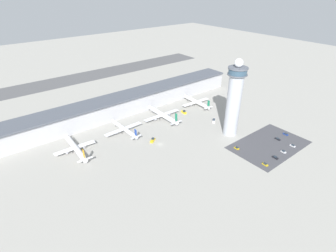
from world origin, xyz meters
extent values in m
plane|color=#9E9B93|center=(0.00, 0.00, 0.00)|extent=(1000.00, 1000.00, 0.00)
cube|color=#B2B2B7|center=(0.00, 70.00, 8.41)|extent=(279.03, 22.00, 16.83)
cube|color=#4C515B|center=(0.00, 70.00, 17.63)|extent=(279.03, 25.00, 1.60)
cube|color=#515154|center=(0.00, 201.89, 0.00)|extent=(418.54, 44.00, 0.01)
cylinder|color=#ADB2BC|center=(58.30, -23.52, 26.47)|extent=(11.66, 11.66, 52.94)
cylinder|color=#565B66|center=(58.30, -23.52, 53.34)|extent=(15.62, 15.62, 0.80)
cylinder|color=#334C60|center=(58.30, -23.52, 55.87)|extent=(14.37, 14.37, 4.26)
cylinder|color=#565B66|center=(58.30, -23.52, 58.51)|extent=(15.62, 15.62, 1.00)
sphere|color=white|center=(58.30, -23.52, 62.40)|extent=(6.78, 6.78, 6.78)
cube|color=#424247|center=(69.46, -55.40, 0.00)|extent=(64.00, 40.00, 0.01)
cylinder|color=white|center=(-57.95, 32.12, 4.24)|extent=(4.88, 33.28, 4.08)
cone|color=white|center=(-57.50, 50.54, 4.24)|extent=(4.17, 3.77, 4.08)
cone|color=white|center=(-58.41, 13.08, 4.24)|extent=(3.79, 4.98, 3.67)
cube|color=white|center=(-57.93, 32.78, 3.52)|extent=(32.00, 5.17, 0.44)
cylinder|color=#A8A8B2|center=(-64.61, 33.94, 2.29)|extent=(2.35, 4.54, 2.24)
cylinder|color=#A8A8B2|center=(-51.21, 33.62, 2.29)|extent=(2.35, 4.54, 2.24)
cube|color=orange|center=(-58.43, 12.10, 9.54)|extent=(0.37, 2.81, 6.53)
cube|color=white|center=(-58.44, 11.70, 4.65)|extent=(11.47, 2.27, 0.24)
cylinder|color=black|center=(-57.58, 47.50, 1.10)|extent=(0.28, 0.28, 2.20)
cylinder|color=black|center=(-55.10, 31.91, 1.10)|extent=(0.28, 0.28, 2.20)
cylinder|color=black|center=(-60.81, 32.05, 1.10)|extent=(0.28, 0.28, 2.20)
cylinder|color=silver|center=(-13.63, 34.37, 4.35)|extent=(4.72, 31.31, 3.41)
cone|color=silver|center=(-14.35, 51.49, 4.35)|extent=(3.53, 3.21, 3.41)
cone|color=silver|center=(-12.89, 16.75, 4.35)|extent=(3.24, 4.21, 3.07)
cube|color=silver|center=(-13.66, 35.00, 3.75)|extent=(36.11, 5.91, 0.44)
cylinder|color=#A8A8B2|center=(-21.24, 35.68, 2.72)|extent=(2.03, 3.82, 1.87)
cylinder|color=#A8A8B2|center=(-6.15, 36.31, 2.72)|extent=(2.03, 3.82, 1.87)
cube|color=navy|center=(-12.85, 15.93, 8.77)|extent=(0.42, 2.81, 5.45)
cube|color=silver|center=(-12.83, 15.53, 4.69)|extent=(9.61, 2.40, 0.24)
cylinder|color=black|center=(-14.24, 48.76, 1.32)|extent=(0.28, 0.28, 2.64)
cylinder|color=black|center=(-11.24, 34.30, 1.32)|extent=(0.28, 0.28, 2.64)
cylinder|color=black|center=(-16.00, 34.10, 1.32)|extent=(0.28, 0.28, 2.64)
cylinder|color=silver|center=(28.43, 34.60, 4.78)|extent=(4.52, 34.07, 4.45)
cone|color=silver|center=(28.47, 53.64, 4.78)|extent=(4.46, 4.01, 4.45)
cone|color=silver|center=(28.39, 14.90, 4.78)|extent=(4.02, 5.35, 4.01)
cube|color=silver|center=(28.43, 35.29, 4.00)|extent=(39.17, 4.48, 0.44)
cylinder|color=#A8A8B2|center=(20.21, 36.30, 2.65)|extent=(2.46, 4.90, 2.45)
cylinder|color=#A8A8B2|center=(36.66, 36.27, 2.65)|extent=(2.46, 4.90, 2.45)
cube|color=#14704C|center=(28.39, 13.84, 10.56)|extent=(0.31, 2.80, 7.12)
cube|color=silver|center=(28.39, 13.44, 5.22)|extent=(12.47, 2.02, 0.24)
cylinder|color=black|center=(28.46, 50.43, 1.27)|extent=(0.28, 0.28, 2.55)
cylinder|color=black|center=(31.55, 34.48, 1.27)|extent=(0.28, 0.28, 2.55)
cylinder|color=black|center=(25.32, 34.49, 1.27)|extent=(0.28, 0.28, 2.55)
cylinder|color=white|center=(75.89, 37.36, 4.31)|extent=(4.89, 30.58, 3.70)
cone|color=white|center=(76.55, 54.24, 4.31)|extent=(3.83, 3.48, 3.70)
cone|color=white|center=(75.21, 19.93, 4.31)|extent=(3.51, 4.57, 3.33)
cube|color=white|center=(75.91, 37.97, 3.67)|extent=(34.12, 5.73, 0.44)
cylinder|color=#A8A8B2|center=(68.82, 39.25, 2.55)|extent=(2.20, 4.15, 2.04)
cylinder|color=#A8A8B2|center=(83.08, 38.69, 2.55)|extent=(2.20, 4.15, 2.04)
cube|color=#14704C|center=(75.17, 19.04, 9.13)|extent=(0.41, 2.81, 5.93)
cube|color=white|center=(75.16, 18.64, 4.68)|extent=(10.44, 2.40, 0.24)
cylinder|color=black|center=(76.44, 51.38, 1.23)|extent=(0.28, 0.28, 2.46)
cylinder|color=black|center=(78.47, 37.07, 1.23)|extent=(0.28, 0.28, 2.46)
cylinder|color=black|center=(73.29, 37.27, 1.23)|extent=(0.28, 0.28, 2.46)
cube|color=black|center=(-1.78, 7.82, 0.06)|extent=(5.78, 4.95, 0.12)
cube|color=gold|center=(-1.78, 7.82, 0.71)|extent=(6.69, 5.62, 1.41)
cube|color=#232D38|center=(-1.24, 8.19, 1.99)|extent=(2.78, 2.81, 1.16)
cube|color=black|center=(53.38, 31.61, 0.06)|extent=(2.94, 5.71, 0.12)
cube|color=gold|center=(53.38, 31.61, 0.86)|extent=(3.16, 6.75, 1.72)
cube|color=#232D38|center=(53.31, 30.96, 2.43)|extent=(2.34, 2.19, 1.41)
cube|color=black|center=(63.93, 0.45, 0.06)|extent=(6.41, 5.96, 0.12)
cube|color=silver|center=(63.93, 0.45, 0.86)|extent=(7.41, 6.84, 1.73)
cube|color=#232D38|center=(63.34, -0.06, 2.44)|extent=(3.12, 3.10, 1.41)
cube|color=black|center=(82.59, -68.31, 0.06)|extent=(1.75, 3.67, 0.12)
cube|color=silver|center=(82.59, -68.31, 0.40)|extent=(1.83, 4.36, 0.79)
cube|color=#232D38|center=(82.59, -68.42, 1.12)|extent=(1.59, 2.41, 0.65)
cube|color=black|center=(43.70, -68.96, 0.06)|extent=(1.80, 3.68, 0.12)
cube|color=gold|center=(43.70, -68.96, 0.42)|extent=(1.88, 4.37, 0.83)
cube|color=#232D38|center=(43.70, -68.85, 1.18)|extent=(1.62, 2.42, 0.68)
cube|color=black|center=(68.93, -68.40, 0.06)|extent=(1.75, 3.44, 0.12)
cube|color=silver|center=(68.93, -68.40, 0.43)|extent=(1.84, 4.09, 0.85)
cube|color=#232D38|center=(68.93, -68.30, 1.20)|extent=(1.59, 2.26, 0.70)
cube|color=black|center=(94.83, -55.01, 0.06)|extent=(1.87, 3.62, 0.12)
cube|color=navy|center=(94.83, -55.01, 0.43)|extent=(1.96, 4.30, 0.87)
cube|color=#232D38|center=(94.83, -55.12, 1.22)|extent=(1.69, 2.38, 0.71)
cube|color=black|center=(44.24, -42.65, 0.06)|extent=(1.78, 3.37, 0.12)
cube|color=gold|center=(44.24, -42.65, 0.43)|extent=(1.85, 4.02, 0.85)
cube|color=#232D38|center=(44.24, -42.75, 1.20)|extent=(1.63, 2.21, 0.70)
cube|color=black|center=(82.33, -55.10, 0.06)|extent=(1.79, 3.97, 0.12)
cube|color=black|center=(82.33, -55.10, 0.38)|extent=(1.89, 4.72, 0.75)
cube|color=#232D38|center=(82.33, -54.99, 1.06)|extent=(1.60, 2.62, 0.61)
cube|color=black|center=(56.95, -68.79, 0.06)|extent=(1.92, 3.78, 0.12)
cube|color=black|center=(56.95, -68.79, 0.44)|extent=(2.02, 4.48, 0.88)
cube|color=#232D38|center=(56.96, -68.68, 1.23)|extent=(1.72, 2.49, 0.72)
camera|label=1|loc=(-105.68, -144.91, 117.15)|focal=28.00mm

